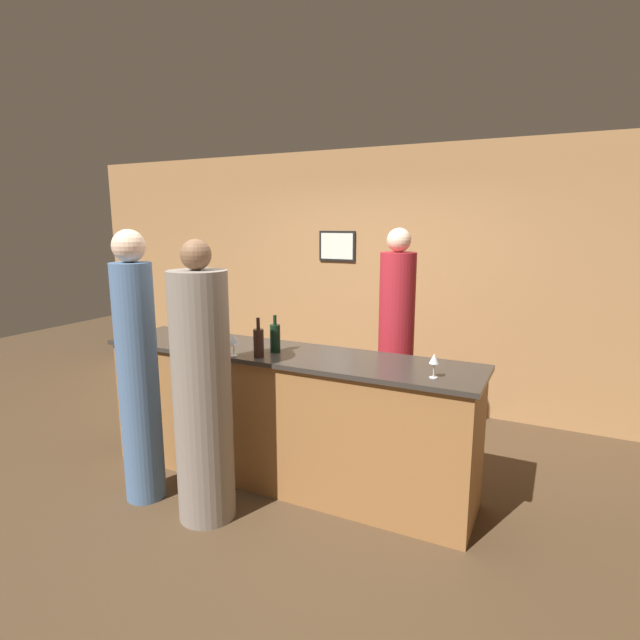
# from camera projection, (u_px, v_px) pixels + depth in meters

# --- Properties ---
(ground_plane) EXTENTS (14.00, 14.00, 0.00)m
(ground_plane) POSITION_uv_depth(u_px,v_px,m) (285.00, 478.00, 3.99)
(ground_plane) COLOR #4C3823
(back_wall) EXTENTS (8.00, 0.08, 2.80)m
(back_wall) POSITION_uv_depth(u_px,v_px,m) (376.00, 278.00, 5.54)
(back_wall) COLOR #A37547
(back_wall) RESTS_ON ground_plane
(bar_counter) EXTENTS (3.00, 0.65, 1.05)m
(bar_counter) POSITION_uv_depth(u_px,v_px,m) (284.00, 416.00, 3.89)
(bar_counter) COLOR #996638
(bar_counter) RESTS_ON ground_plane
(bartender) EXTENTS (0.29, 0.29, 1.97)m
(bartender) POSITION_uv_depth(u_px,v_px,m) (396.00, 354.00, 4.16)
(bartender) COLOR maroon
(bartender) RESTS_ON ground_plane
(guest_0) EXTENTS (0.28, 0.28, 1.97)m
(guest_0) POSITION_uv_depth(u_px,v_px,m) (138.00, 375.00, 3.56)
(guest_0) COLOR #4C6B93
(guest_0) RESTS_ON ground_plane
(guest_1) EXTENTS (0.39, 0.39, 1.91)m
(guest_1) POSITION_uv_depth(u_px,v_px,m) (202.00, 394.00, 3.33)
(guest_1) COLOR gray
(guest_1) RESTS_ON ground_plane
(wine_bottle_0) EXTENTS (0.08, 0.08, 0.29)m
(wine_bottle_0) POSITION_uv_depth(u_px,v_px,m) (259.00, 342.00, 3.61)
(wine_bottle_0) COLOR black
(wine_bottle_0) RESTS_ON bar_counter
(wine_bottle_1) EXTENTS (0.08, 0.08, 0.29)m
(wine_bottle_1) POSITION_uv_depth(u_px,v_px,m) (275.00, 338.00, 3.75)
(wine_bottle_1) COLOR black
(wine_bottle_1) RESTS_ON bar_counter
(wine_glass_0) EXTENTS (0.08, 0.08, 0.16)m
(wine_glass_0) POSITION_uv_depth(u_px,v_px,m) (131.00, 327.00, 4.06)
(wine_glass_0) COLOR silver
(wine_glass_0) RESTS_ON bar_counter
(wine_glass_1) EXTENTS (0.06, 0.06, 0.16)m
(wine_glass_1) POSITION_uv_depth(u_px,v_px,m) (137.00, 325.00, 4.20)
(wine_glass_1) COLOR silver
(wine_glass_1) RESTS_ON bar_counter
(wine_glass_2) EXTENTS (0.08, 0.08, 0.17)m
(wine_glass_2) POSITION_uv_depth(u_px,v_px,m) (233.00, 340.00, 3.64)
(wine_glass_2) COLOR silver
(wine_glass_2) RESTS_ON bar_counter
(wine_glass_3) EXTENTS (0.08, 0.08, 0.16)m
(wine_glass_3) POSITION_uv_depth(u_px,v_px,m) (184.00, 327.00, 4.13)
(wine_glass_3) COLOR silver
(wine_glass_3) RESTS_ON bar_counter
(wine_glass_4) EXTENTS (0.06, 0.06, 0.16)m
(wine_glass_4) POSITION_uv_depth(u_px,v_px,m) (434.00, 360.00, 3.13)
(wine_glass_4) COLOR silver
(wine_glass_4) RESTS_ON bar_counter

